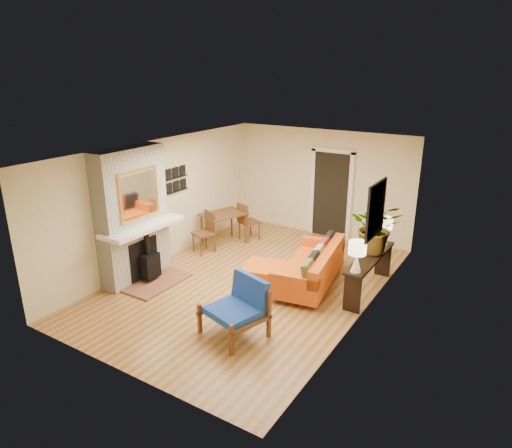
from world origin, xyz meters
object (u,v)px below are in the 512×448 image
object	(u,v)px
blue_chair	(240,304)
console_table	(370,264)
sofa	(314,267)
dining_table	(225,220)
lamp_near	(357,253)
ottoman	(264,273)
houseplant	(376,227)
lamp_far	(384,228)

from	to	relation	value
blue_chair	console_table	xyz separation A→B (m)	(1.28, 2.37, 0.09)
sofa	dining_table	size ratio (longest dim) A/B	1.25
dining_table	lamp_near	bearing A→B (deg)	-19.67
ottoman	lamp_near	world-z (taller)	lamp_near
lamp_near	houseplant	xyz separation A→B (m)	(-0.01, 1.00, 0.16)
lamp_near	lamp_far	xyz separation A→B (m)	(0.00, 1.48, 0.00)
houseplant	dining_table	bearing A→B (deg)	175.15
ottoman	console_table	distance (m)	2.00
ottoman	blue_chair	xyz separation A→B (m)	(0.55, -1.65, 0.27)
blue_chair	console_table	distance (m)	2.69
blue_chair	dining_table	world-z (taller)	dining_table
dining_table	houseplant	bearing A→B (deg)	-4.85
blue_chair	sofa	bearing A→B (deg)	82.56
blue_chair	dining_table	xyz separation A→B (m)	(-2.37, 2.91, 0.12)
blue_chair	lamp_near	xyz separation A→B (m)	(1.28, 1.60, 0.58)
houseplant	console_table	bearing A→B (deg)	-87.53
lamp_far	houseplant	distance (m)	0.51
console_table	houseplant	world-z (taller)	houseplant
lamp_near	lamp_far	world-z (taller)	same
sofa	lamp_near	world-z (taller)	lamp_near
ottoman	console_table	size ratio (longest dim) A/B	0.49
ottoman	lamp_near	bearing A→B (deg)	-1.38
console_table	lamp_far	distance (m)	0.86
lamp_near	houseplant	bearing A→B (deg)	90.58
console_table	lamp_far	world-z (taller)	lamp_far
dining_table	console_table	size ratio (longest dim) A/B	0.95
lamp_near	lamp_far	bearing A→B (deg)	90.00
console_table	lamp_near	size ratio (longest dim) A/B	3.43
ottoman	houseplant	world-z (taller)	houseplant
console_table	lamp_near	bearing A→B (deg)	-90.00
sofa	ottoman	world-z (taller)	sofa
lamp_far	houseplant	bearing A→B (deg)	-91.19
console_table	houseplant	xyz separation A→B (m)	(-0.01, 0.23, 0.64)
blue_chair	console_table	size ratio (longest dim) A/B	0.57
console_table	dining_table	bearing A→B (deg)	171.58
lamp_near	sofa	bearing A→B (deg)	153.11
sofa	ottoman	distance (m)	0.96
dining_table	lamp_far	bearing A→B (deg)	2.70
ottoman	houseplant	xyz separation A→B (m)	(1.82, 0.95, 1.00)
blue_chair	houseplant	bearing A→B (deg)	64.02
blue_chair	lamp_near	size ratio (longest dim) A/B	1.97
lamp_far	console_table	bearing A→B (deg)	-90.00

